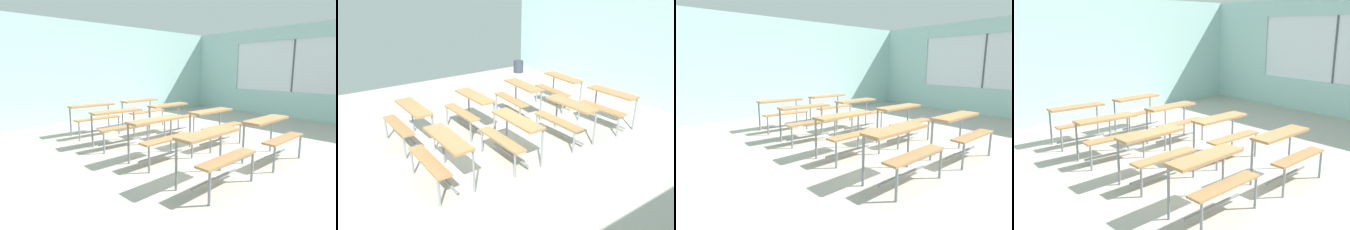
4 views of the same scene
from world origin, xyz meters
TOP-DOWN VIEW (x-y plane):
  - ground at (0.00, 0.00)m, footprint 10.00×9.00m
  - wall_back at (0.00, 4.50)m, footprint 10.00×0.12m
  - wall_right at (5.00, -0.13)m, footprint 0.12×9.00m
  - desk_bench_r0c0 at (-1.05, -1.14)m, footprint 1.12×0.64m
  - desk_bench_r0c1 at (0.50, -1.16)m, footprint 1.11×0.61m
  - desk_bench_r1c0 at (-0.97, 0.12)m, footprint 1.12×0.63m
  - desk_bench_r1c1 at (0.52, 0.10)m, footprint 1.11×0.60m
  - desk_bench_r2c0 at (-1.02, 1.39)m, footprint 1.13×0.64m
  - desk_bench_r2c1 at (0.47, 1.42)m, footprint 1.12×0.63m
  - desk_bench_r3c0 at (-1.00, 2.61)m, footprint 1.12×0.63m
  - desk_bench_r3c1 at (0.47, 2.64)m, footprint 1.13×0.64m

SIDE VIEW (x-z plane):
  - ground at x=0.00m, z-range -0.05..0.00m
  - desk_bench_r0c0 at x=-1.05m, z-range 0.19..0.93m
  - desk_bench_r0c1 at x=0.50m, z-range 0.19..0.93m
  - desk_bench_r1c0 at x=-0.97m, z-range 0.19..0.93m
  - desk_bench_r1c1 at x=0.52m, z-range 0.19..0.93m
  - desk_bench_r2c0 at x=-1.02m, z-range 0.19..0.93m
  - desk_bench_r2c1 at x=0.47m, z-range 0.19..0.93m
  - desk_bench_r3c0 at x=-1.00m, z-range 0.19..0.93m
  - desk_bench_r3c1 at x=0.47m, z-range 0.19..0.93m
  - wall_right at x=5.00m, z-range -0.05..2.95m
  - wall_back at x=0.00m, z-range 0.00..3.00m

